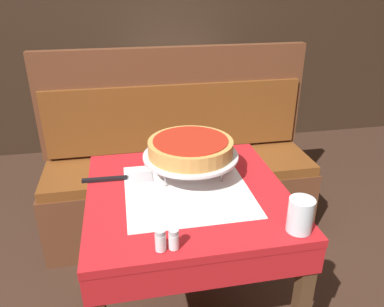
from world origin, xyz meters
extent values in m
cube|color=red|center=(0.00, 0.00, 0.74)|extent=(0.76, 0.76, 0.03)
cube|color=white|center=(0.00, 0.00, 0.76)|extent=(0.47, 0.47, 0.00)
cube|color=red|center=(0.00, 0.00, 0.67)|extent=(0.76, 0.76, 0.10)
cube|color=#4C331E|center=(-0.34, 0.34, 0.36)|extent=(0.05, 0.05, 0.73)
cube|color=#4C331E|center=(0.34, 0.34, 0.36)|extent=(0.05, 0.05, 0.73)
cube|color=beige|center=(0.27, 1.73, 0.73)|extent=(0.78, 0.78, 0.03)
cube|color=white|center=(0.27, 1.73, 0.75)|extent=(0.49, 0.49, 0.00)
cube|color=beige|center=(0.27, 1.73, 0.65)|extent=(0.78, 0.78, 0.14)
cube|color=#4C331E|center=(-0.09, 1.37, 0.36)|extent=(0.05, 0.05, 0.72)
cube|color=#4C331E|center=(0.63, 1.37, 0.36)|extent=(0.05, 0.05, 0.72)
cube|color=#4C331E|center=(-0.09, 2.09, 0.36)|extent=(0.05, 0.05, 0.72)
cube|color=#4C331E|center=(0.63, 2.09, 0.36)|extent=(0.05, 0.05, 0.72)
cube|color=brown|center=(0.10, 0.77, 0.21)|extent=(1.62, 0.46, 0.43)
cube|color=brown|center=(0.10, 0.77, 0.46)|extent=(1.59, 0.45, 0.06)
cube|color=brown|center=(0.10, 0.97, 0.81)|extent=(1.62, 0.06, 0.65)
cube|color=brown|center=(0.10, 0.93, 0.71)|extent=(1.56, 0.02, 0.41)
cube|color=black|center=(0.00, 2.20, 1.20)|extent=(6.00, 0.04, 2.40)
cylinder|color=#ADADB2|center=(0.03, 0.24, 0.80)|extent=(0.01, 0.01, 0.08)
cylinder|color=#ADADB2|center=(-0.08, 0.04, 0.80)|extent=(0.01, 0.01, 0.08)
cylinder|color=#ADADB2|center=(0.15, 0.04, 0.80)|extent=(0.01, 0.01, 0.08)
cylinder|color=#ADADB2|center=(0.03, 0.11, 0.84)|extent=(0.26, 0.26, 0.01)
cylinder|color=silver|center=(0.03, 0.11, 0.84)|extent=(0.37, 0.37, 0.01)
cylinder|color=silver|center=(0.03, 0.11, 0.85)|extent=(0.38, 0.38, 0.01)
cylinder|color=#C68E47|center=(0.03, 0.11, 0.89)|extent=(0.34, 0.34, 0.06)
cylinder|color=#A82314|center=(0.03, 0.11, 0.92)|extent=(0.30, 0.30, 0.01)
cube|color=#BCBCC1|center=(-0.17, 0.13, 0.76)|extent=(0.10, 0.09, 0.00)
cube|color=black|center=(-0.31, 0.14, 0.76)|extent=(0.18, 0.03, 0.01)
cylinder|color=silver|center=(0.31, -0.31, 0.82)|extent=(0.08, 0.08, 0.11)
cylinder|color=silver|center=(-0.14, -0.33, 0.79)|extent=(0.03, 0.03, 0.06)
cylinder|color=#B7B7BC|center=(-0.14, -0.33, 0.82)|extent=(0.03, 0.03, 0.02)
cylinder|color=silver|center=(-0.10, -0.33, 0.78)|extent=(0.03, 0.03, 0.05)
cylinder|color=#B7B7BC|center=(-0.10, -0.33, 0.82)|extent=(0.03, 0.03, 0.01)
cube|color=black|center=(0.38, 1.66, 0.77)|extent=(0.13, 0.13, 0.03)
cylinder|color=black|center=(0.38, 1.66, 0.84)|extent=(0.01, 0.01, 0.11)
cylinder|color=white|center=(0.38, 1.70, 0.82)|extent=(0.04, 0.04, 0.09)
cylinder|color=red|center=(0.38, 1.62, 0.82)|extent=(0.04, 0.04, 0.09)
camera|label=1|loc=(-0.22, -1.22, 1.50)|focal=35.00mm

